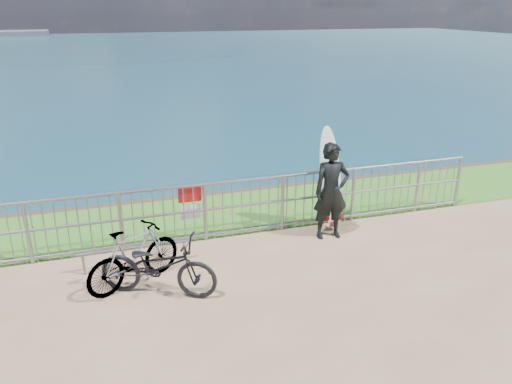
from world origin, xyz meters
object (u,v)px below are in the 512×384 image
object	(u,v)px
surfer	(331,191)
surfboard	(331,183)
bicycle_near	(158,266)
bicycle_far	(134,256)

from	to	relation	value
surfer	surfboard	xyz separation A→B (m)	(0.18, 0.39, 0.02)
surfboard	bicycle_near	distance (m)	3.80
surfer	bicycle_near	world-z (taller)	surfer
surfer	surfboard	bearing A→B (deg)	70.66
bicycle_near	bicycle_far	world-z (taller)	bicycle_far
surfboard	bicycle_far	xyz separation A→B (m)	(-3.80, -1.05, -0.44)
surfer	bicycle_near	distance (m)	3.50
bicycle_far	surfboard	bearing A→B (deg)	-103.31
surfboard	bicycle_near	xyz separation A→B (m)	(-3.48, -1.44, -0.45)
surfer	surfboard	distance (m)	0.43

